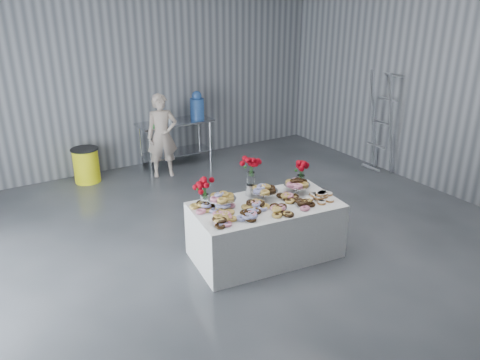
% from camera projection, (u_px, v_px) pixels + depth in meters
% --- Properties ---
extents(ground, '(9.00, 9.00, 0.00)m').
position_uv_depth(ground, '(267.00, 264.00, 6.10)').
color(ground, '#323539').
rests_on(ground, ground).
extents(room_walls, '(8.04, 9.04, 4.02)m').
position_uv_depth(room_walls, '(247.00, 58.00, 5.02)').
color(room_walls, gray).
rests_on(room_walls, ground).
extents(display_table, '(2.01, 1.22, 0.75)m').
position_uv_depth(display_table, '(265.00, 230.00, 6.18)').
color(display_table, white).
rests_on(display_table, ground).
extents(prep_table, '(1.50, 0.60, 0.90)m').
position_uv_depth(prep_table, '(176.00, 135.00, 9.39)').
color(prep_table, silver).
rests_on(prep_table, ground).
extents(donut_mounds, '(1.89, 1.01, 0.09)m').
position_uv_depth(donut_mounds, '(268.00, 202.00, 5.98)').
color(donut_mounds, gold).
rests_on(donut_mounds, display_table).
extents(cake_stand_left, '(0.36, 0.36, 0.17)m').
position_uv_depth(cake_stand_left, '(222.00, 197.00, 5.90)').
color(cake_stand_left, silver).
rests_on(cake_stand_left, display_table).
extents(cake_stand_mid, '(0.36, 0.36, 0.17)m').
position_uv_depth(cake_stand_mid, '(264.00, 189.00, 6.13)').
color(cake_stand_mid, silver).
rests_on(cake_stand_mid, display_table).
extents(cake_stand_right, '(0.36, 0.36, 0.17)m').
position_uv_depth(cake_stand_right, '(297.00, 183.00, 6.32)').
color(cake_stand_right, silver).
rests_on(cake_stand_right, display_table).
extents(danish_pile, '(0.48, 0.48, 0.11)m').
position_uv_depth(danish_pile, '(322.00, 195.00, 6.18)').
color(danish_pile, white).
rests_on(danish_pile, display_table).
extents(bouquet_left, '(0.26, 0.26, 0.42)m').
position_uv_depth(bouquet_left, '(204.00, 186.00, 5.84)').
color(bouquet_left, white).
rests_on(bouquet_left, display_table).
extents(bouquet_right, '(0.26, 0.26, 0.42)m').
position_uv_depth(bouquet_right, '(301.00, 167.00, 6.45)').
color(bouquet_right, white).
rests_on(bouquet_right, display_table).
extents(bouquet_center, '(0.26, 0.26, 0.57)m').
position_uv_depth(bouquet_center, '(251.00, 169.00, 6.17)').
color(bouquet_center, silver).
rests_on(bouquet_center, display_table).
extents(water_jug, '(0.28, 0.28, 0.55)m').
position_uv_depth(water_jug, '(197.00, 106.00, 9.43)').
color(water_jug, '#3D74D1').
rests_on(water_jug, prep_table).
extents(drink_bottles, '(0.54, 0.08, 0.27)m').
position_uv_depth(drink_bottles, '(161.00, 118.00, 9.00)').
color(drink_bottles, '#268C33').
rests_on(drink_bottles, prep_table).
extents(person, '(0.65, 0.51, 1.57)m').
position_uv_depth(person, '(162.00, 136.00, 8.75)').
color(person, '#CC8C93').
rests_on(person, ground).
extents(trash_barrel, '(0.50, 0.50, 0.64)m').
position_uv_depth(trash_barrel, '(86.00, 165.00, 8.62)').
color(trash_barrel, yellow).
rests_on(trash_barrel, ground).
extents(stepladder, '(0.63, 0.50, 2.00)m').
position_uv_depth(stepladder, '(382.00, 123.00, 8.83)').
color(stepladder, silver).
rests_on(stepladder, ground).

